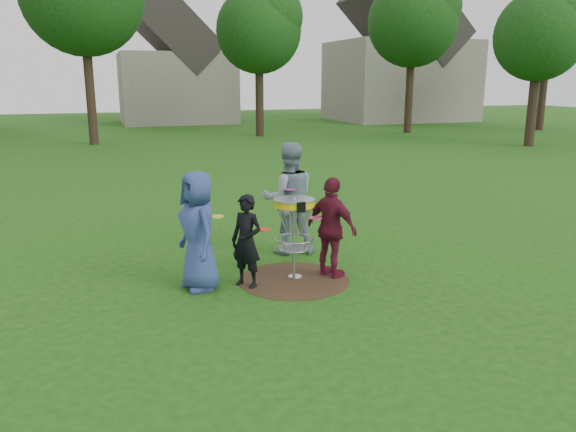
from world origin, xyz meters
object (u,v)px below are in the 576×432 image
object	(u,v)px
player_blue	(198,231)
disc_golf_basket	(294,219)
player_maroon	(332,228)
player_grey	(289,199)
player_black	(247,241)

from	to	relation	value
player_blue	disc_golf_basket	distance (m)	1.51
player_blue	player_maroon	bearing A→B (deg)	72.37
player_grey	player_maroon	distance (m)	1.51
player_blue	player_grey	xyz separation A→B (m)	(1.90, 1.31, 0.11)
player_maroon	player_grey	bearing A→B (deg)	-19.06
player_blue	player_maroon	distance (m)	2.14
player_grey	player_maroon	xyz separation A→B (m)	(0.23, -1.48, -0.21)
player_black	disc_golf_basket	world-z (taller)	player_black
player_blue	player_maroon	size ratio (longest dim) A/B	1.12
player_maroon	disc_golf_basket	xyz separation A→B (m)	(-0.64, 0.03, 0.19)
player_black	player_grey	xyz separation A→B (m)	(1.18, 1.45, 0.30)
player_black	player_maroon	size ratio (longest dim) A/B	0.88
disc_golf_basket	player_maroon	bearing A→B (deg)	-2.85
player_blue	player_black	world-z (taller)	player_blue
player_grey	player_blue	bearing A→B (deg)	43.41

